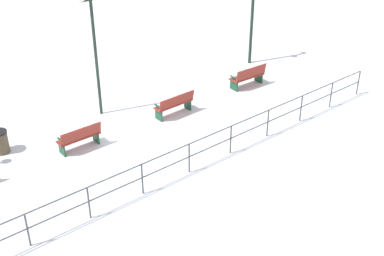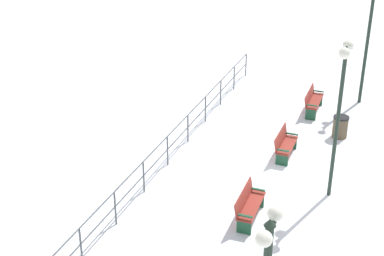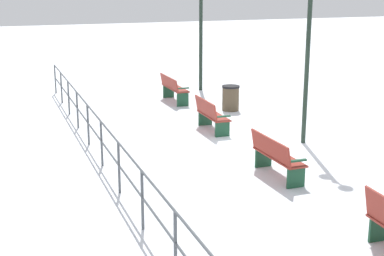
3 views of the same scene
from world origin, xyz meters
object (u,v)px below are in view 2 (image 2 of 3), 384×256
object	(u,v)px
bench_second	(249,204)
trash_bin	(340,127)
bench_third	(285,144)
lamppost_middle	(342,86)
lamppost_far	(370,20)
bench_fourth	(313,100)

from	to	relation	value
bench_second	trash_bin	world-z (taller)	bench_second
bench_third	lamppost_middle	xyz separation A→B (m)	(1.78, -1.85, 2.97)
bench_third	lamppost_middle	distance (m)	3.92
bench_third	lamppost_far	size ratio (longest dim) A/B	0.30
bench_third	lamppost_far	xyz separation A→B (m)	(1.78, 5.56, 2.92)
lamppost_middle	trash_bin	world-z (taller)	lamppost_middle
bench_third	bench_fourth	distance (m)	3.91
bench_second	bench_fourth	world-z (taller)	bench_second
bench_third	trash_bin	xyz separation A→B (m)	(1.50, 2.11, -0.06)
bench_third	lamppost_far	bearing A→B (deg)	72.52
lamppost_middle	lamppost_far	distance (m)	7.40
bench_third	lamppost_far	distance (m)	6.52
bench_second	bench_third	distance (m)	3.90
bench_fourth	lamppost_far	xyz separation A→B (m)	(1.59, 1.66, 2.89)
lamppost_middle	bench_fourth	bearing A→B (deg)	105.51
bench_third	bench_fourth	size ratio (longest dim) A/B	0.87
bench_third	trash_bin	bearing A→B (deg)	54.97
bench_second	lamppost_far	xyz separation A→B (m)	(1.87, 9.46, 2.90)
bench_second	bench_fourth	bearing A→B (deg)	86.98
bench_fourth	lamppost_far	world-z (taller)	lamppost_far
lamppost_middle	lamppost_far	xyz separation A→B (m)	(0.00, 7.40, -0.06)
bench_second	lamppost_middle	distance (m)	4.06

